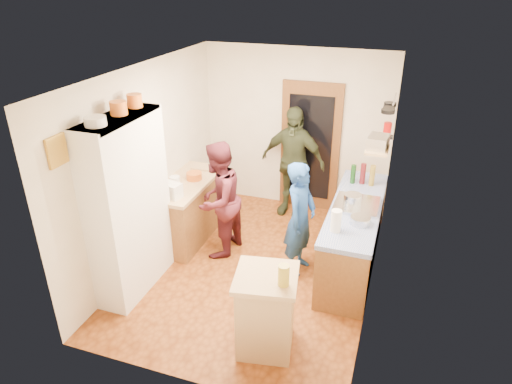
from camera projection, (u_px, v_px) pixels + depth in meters
The scene contains 44 objects.
floor at pixel (255, 268), 6.15m from camera, with size 3.00×4.00×0.02m, color brown.
ceiling at pixel (255, 71), 5.00m from camera, with size 3.00×4.00×0.02m, color silver.
wall_back at pixel (296, 130), 7.29m from camera, with size 3.00×0.02×2.60m, color silver.
wall_front at pixel (179, 272), 3.87m from camera, with size 3.00×0.02×2.60m, color silver.
wall_left at pixel (147, 164), 6.02m from camera, with size 0.02×4.00×2.60m, color silver.
wall_right at pixel (382, 197), 5.14m from camera, with size 0.02×4.00×2.60m, color silver.
door_frame at pixel (310, 147), 7.29m from camera, with size 0.95×0.06×2.10m, color brown.
door_glass at pixel (309, 148), 7.26m from camera, with size 0.70×0.02×1.70m, color black.
hutch_body at pixel (129, 207), 5.36m from camera, with size 0.40×1.20×2.20m, color white.
hutch_top_shelf at pixel (117, 118), 4.89m from camera, with size 0.40×1.14×0.04m, color white.
plate_stack at pixel (95, 121), 4.56m from camera, with size 0.22×0.22×0.09m, color white.
orange_pot_a at pixel (119, 108), 4.89m from camera, with size 0.18×0.18×0.15m, color orange.
orange_pot_b at pixel (135, 101), 5.16m from camera, with size 0.17×0.17×0.15m, color orange.
left_counter_base at pixel (188, 211), 6.69m from camera, with size 0.60×1.40×0.85m, color brown.
left_counter_top at pixel (186, 183), 6.50m from camera, with size 0.64×1.44×0.05m, color tan.
toaster at pixel (171, 190), 6.00m from camera, with size 0.26×0.18×0.20m, color white.
kettle at pixel (175, 182), 6.27m from camera, with size 0.14×0.14×0.16m, color white.
orange_bowl at pixel (194, 176), 6.53m from camera, with size 0.22×0.22×0.10m, color orange.
chopping_board at pixel (203, 167), 6.92m from camera, with size 0.30×0.22×0.03m, color tan.
right_counter_base at pixel (353, 237), 6.04m from camera, with size 0.60×2.20×0.84m, color brown.
right_counter_top at pixel (356, 207), 5.84m from camera, with size 0.62×2.22×0.06m, color #1F3CA4.
hob at pixel (357, 204), 5.80m from camera, with size 0.55×0.58×0.04m, color silver.
pot_on_hob at pixel (353, 200), 5.72m from camera, with size 0.22×0.22×0.14m, color silver.
bottle_a at pixel (353, 174), 6.38m from camera, with size 0.07×0.07×0.27m, color #143F14.
bottle_b at pixel (363, 174), 6.36m from camera, with size 0.07×0.07×0.30m, color #591419.
bottle_c at pixel (372, 176), 6.30m from camera, with size 0.07×0.07×0.30m, color olive.
paper_towel at pixel (336, 221), 5.20m from camera, with size 0.12×0.12×0.27m, color white.
mixing_bowl at pixel (360, 220), 5.38m from camera, with size 0.24×0.24×0.09m, color silver.
island_base at pixel (266, 314), 4.69m from camera, with size 0.55×0.55×0.86m, color tan.
island_top at pixel (266, 277), 4.49m from camera, with size 0.62×0.62×0.05m, color tan.
cutting_board at pixel (262, 273), 4.53m from camera, with size 0.35×0.28×0.02m, color white.
oil_jar at pixel (284, 275), 4.29m from camera, with size 0.11×0.11×0.22m, color #AD9E2D.
pan_rail at pixel (395, 99), 6.12m from camera, with size 0.02×0.02×0.65m, color silver.
pan_hang_a at pixel (388, 111), 6.05m from camera, with size 0.18×0.18×0.05m, color black.
pan_hang_b at pixel (389, 109), 6.23m from camera, with size 0.16×0.16×0.05m, color black.
pan_hang_c at pixel (390, 104), 6.39m from camera, with size 0.17×0.17×0.05m, color black.
wall_shelf at pixel (377, 149), 5.39m from camera, with size 0.26×0.42×0.03m, color tan.
radio at pixel (378, 142), 5.35m from camera, with size 0.22×0.30×0.15m, color silver.
ext_bracket at pixel (391, 137), 6.53m from camera, with size 0.06×0.10×0.04m, color black.
fire_extinguisher at pixel (387, 133), 6.53m from camera, with size 0.11×0.11×0.32m, color red.
picture_frame at pixel (57, 151), 4.36m from camera, with size 0.03×0.25×0.30m, color gold.
person_hob at pixel (301, 220), 5.76m from camera, with size 0.56×0.37×1.53m, color navy.
person_left at pixel (222, 199), 6.16m from camera, with size 0.79×0.62×1.63m, color #4C1A23.
person_back at pixel (293, 162), 7.16m from camera, with size 1.04×0.43×1.78m, color #2F3722.
Camera 1 is at (1.64, -4.81, 3.61)m, focal length 32.00 mm.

